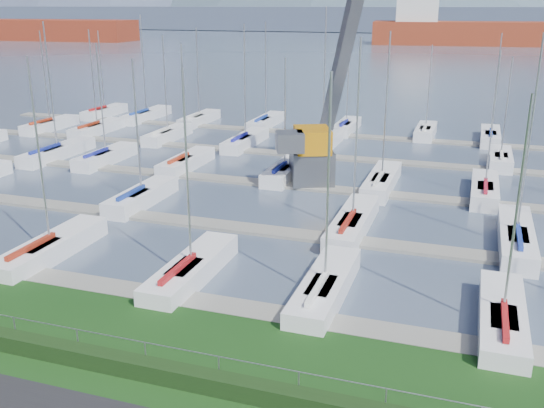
% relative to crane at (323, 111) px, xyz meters
% --- Properties ---
extents(water, '(800.00, 540.00, 0.20)m').
position_rel_crane_xyz_m(water, '(1.33, 231.71, -5.73)').
color(water, '#49566B').
extents(hedge, '(80.00, 0.70, 0.70)m').
position_rel_crane_xyz_m(hedge, '(1.33, -28.69, -4.98)').
color(hedge, black).
rests_on(hedge, grass).
extents(fence, '(80.00, 0.04, 0.04)m').
position_rel_crane_xyz_m(fence, '(1.33, -28.29, -4.13)').
color(fence, gray).
rests_on(fence, grass).
extents(foothill, '(900.00, 80.00, 12.00)m').
position_rel_crane_xyz_m(foothill, '(1.33, 301.71, 0.67)').
color(foothill, '#465166').
rests_on(foothill, water).
extents(docks, '(90.00, 41.60, 0.25)m').
position_rel_crane_xyz_m(docks, '(1.33, -2.29, -5.55)').
color(docks, slate).
rests_on(docks, water).
extents(crane, '(7.82, 12.88, 22.35)m').
position_rel_crane_xyz_m(crane, '(0.00, 0.00, 0.00)').
color(crane, '#585B60').
rests_on(crane, water).
extents(cargo_ship_west, '(89.90, 23.08, 21.50)m').
position_rel_crane_xyz_m(cargo_ship_west, '(-164.96, 160.04, -1.68)').
color(cargo_ship_west, maroon).
rests_on(cargo_ship_west, water).
extents(cargo_ship_mid, '(99.19, 27.55, 21.50)m').
position_rel_crane_xyz_m(cargo_ship_mid, '(18.35, 184.73, -1.77)').
color(cargo_ship_mid, maroon).
rests_on(cargo_ship_mid, water).
extents(sailboat_fleet, '(75.21, 49.40, 13.58)m').
position_rel_crane_xyz_m(sailboat_fleet, '(-0.34, 0.02, 0.05)').
color(sailboat_fleet, '#204DA2').
rests_on(sailboat_fleet, water).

